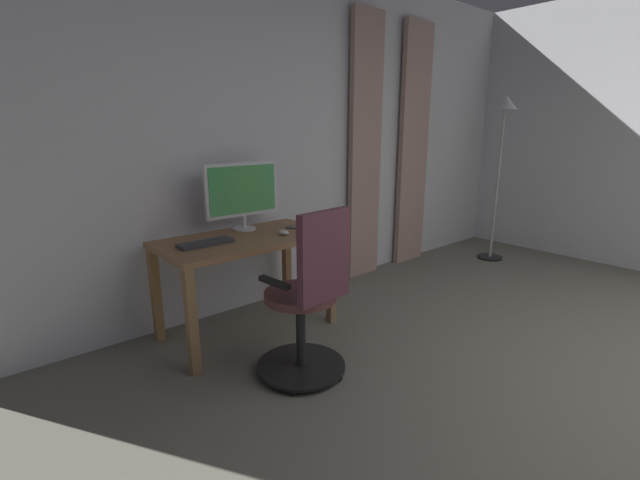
# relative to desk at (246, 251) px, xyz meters

# --- Properties ---
(back_room_partition) EXTENTS (5.75, 0.10, 2.88)m
(back_room_partition) POSITION_rel_desk_xyz_m (-1.11, -0.48, 0.81)
(back_room_partition) COLOR silver
(back_room_partition) RESTS_ON ground
(curtain_left_panel) EXTENTS (0.44, 0.06, 2.56)m
(curtain_left_panel) POSITION_rel_desk_xyz_m (-2.38, -0.37, 0.65)
(curtain_left_panel) COLOR tan
(curtain_left_panel) RESTS_ON ground
(curtain_right_panel) EXTENTS (0.40, 0.06, 2.56)m
(curtain_right_panel) POSITION_rel_desk_xyz_m (-1.62, -0.37, 0.65)
(curtain_right_panel) COLOR tan
(curtain_right_panel) RESTS_ON ground
(desk) EXTENTS (1.23, 0.67, 0.74)m
(desk) POSITION_rel_desk_xyz_m (0.00, 0.00, 0.00)
(desk) COLOR #8A6140
(desk) RESTS_ON ground
(office_chair) EXTENTS (0.56, 0.56, 1.06)m
(office_chair) POSITION_rel_desk_xyz_m (0.05, 0.78, -0.14)
(office_chair) COLOR black
(office_chair) RESTS_ON ground
(computer_monitor) EXTENTS (0.62, 0.18, 0.51)m
(computer_monitor) POSITION_rel_desk_xyz_m (-0.12, -0.22, 0.40)
(computer_monitor) COLOR silver
(computer_monitor) RESTS_ON desk
(computer_keyboard) EXTENTS (0.37, 0.13, 0.02)m
(computer_keyboard) POSITION_rel_desk_xyz_m (0.32, 0.02, 0.12)
(computer_keyboard) COLOR #333338
(computer_keyboard) RESTS_ON desk
(computer_mouse) EXTENTS (0.06, 0.10, 0.04)m
(computer_mouse) POSITION_rel_desk_xyz_m (-0.25, 0.13, 0.12)
(computer_mouse) COLOR silver
(computer_mouse) RESTS_ON desk
(cell_phone_by_monitor) EXTENTS (0.12, 0.16, 0.01)m
(cell_phone_by_monitor) POSITION_rel_desk_xyz_m (-0.44, 0.02, 0.11)
(cell_phone_by_monitor) COLOR #333338
(cell_phone_by_monitor) RESTS_ON desk
(cell_phone_face_up) EXTENTS (0.11, 0.16, 0.01)m
(cell_phone_face_up) POSITION_rel_desk_xyz_m (-0.39, 0.21, 0.11)
(cell_phone_face_up) COLOR #232328
(cell_phone_face_up) RESTS_ON desk
(floor_lamp) EXTENTS (0.28, 0.28, 1.84)m
(floor_lamp) POSITION_rel_desk_xyz_m (-3.15, 0.23, 0.79)
(floor_lamp) COLOR black
(floor_lamp) RESTS_ON ground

